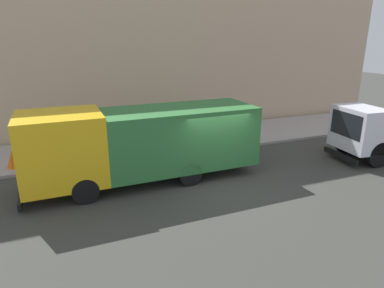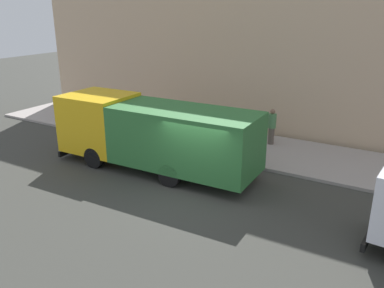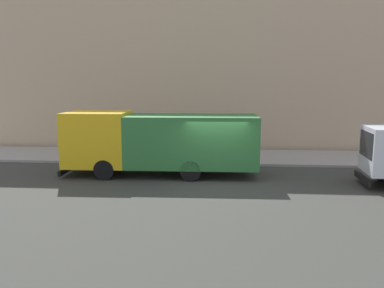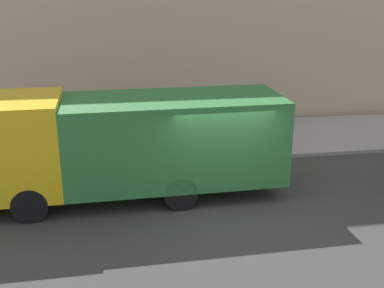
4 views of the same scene
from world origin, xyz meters
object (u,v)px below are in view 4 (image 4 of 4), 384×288
(large_utility_truck, at_px, (120,141))
(pedestrian_third, at_px, (203,109))
(pedestrian_walking, at_px, (39,127))
(pedestrian_standing, at_px, (130,126))

(large_utility_truck, distance_m, pedestrian_third, 5.93)
(pedestrian_walking, bearing_deg, large_utility_truck, -150.59)
(pedestrian_standing, bearing_deg, pedestrian_walking, 88.59)
(pedestrian_standing, xyz_separation_m, pedestrian_third, (1.77, -2.78, 0.02))
(large_utility_truck, distance_m, pedestrian_standing, 3.31)
(pedestrian_third, bearing_deg, pedestrian_standing, 150.32)
(large_utility_truck, relative_size, pedestrian_third, 5.08)
(pedestrian_standing, distance_m, pedestrian_third, 3.29)
(large_utility_truck, height_order, pedestrian_walking, large_utility_truck)
(pedestrian_third, bearing_deg, pedestrian_walking, 131.50)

